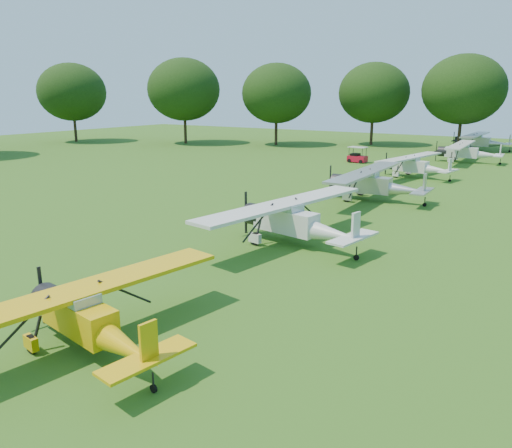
{
  "coord_description": "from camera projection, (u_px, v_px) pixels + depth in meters",
  "views": [
    {
      "loc": [
        12.5,
        -17.58,
        7.55
      ],
      "look_at": [
        -0.35,
        2.15,
        1.4
      ],
      "focal_mm": 35.0,
      "sensor_mm": 36.0,
      "label": 1
    }
  ],
  "objects": [
    {
      "name": "aircraft_7",
      "position": [
        480.0,
        140.0,
        68.37
      ],
      "size": [
        7.65,
        12.15,
        2.4
      ],
      "rotation": [
        0.0,
        0.0,
        -0.02
      ],
      "color": "#B4B3B8",
      "rests_on": "ground"
    },
    {
      "name": "aircraft_4",
      "position": [
        374.0,
        182.0,
        36.02
      ],
      "size": [
        7.46,
        11.86,
        2.34
      ],
      "rotation": [
        0.0,
        0.0,
        0.03
      ],
      "color": "#B4B3B8",
      "rests_on": "ground"
    },
    {
      "name": "aircraft_3",
      "position": [
        294.0,
        219.0,
        25.42
      ],
      "size": [
        7.56,
        11.97,
        2.35
      ],
      "rotation": [
        0.0,
        0.0,
        -0.16
      ],
      "color": "silver",
      "rests_on": "ground"
    },
    {
      "name": "aircraft_6",
      "position": [
        467.0,
        151.0,
        56.3
      ],
      "size": [
        7.22,
        11.49,
        2.26
      ],
      "rotation": [
        0.0,
        0.0,
        0.05
      ],
      "color": "silver",
      "rests_on": "ground"
    },
    {
      "name": "aircraft_2",
      "position": [
        87.0,
        316.0,
        14.77
      ],
      "size": [
        6.48,
        10.27,
        2.02
      ],
      "rotation": [
        0.0,
        0.0,
        -0.16
      ],
      "color": "#DBA909",
      "rests_on": "ground"
    },
    {
      "name": "ground",
      "position": [
        237.0,
        265.0,
        22.76
      ],
      "size": [
        160.0,
        160.0,
        0.0
      ],
      "primitive_type": "plane",
      "color": "#224E13",
      "rests_on": "ground"
    },
    {
      "name": "aircraft_5",
      "position": [
        416.0,
        165.0,
        46.13
      ],
      "size": [
        6.74,
        10.67,
        2.1
      ],
      "rotation": [
        0.0,
        0.0,
        -0.17
      ],
      "color": "silver",
      "rests_on": "ground"
    },
    {
      "name": "tree_belt",
      "position": [
        314.0,
        81.0,
        18.98
      ],
      "size": [
        137.36,
        130.27,
        14.52
      ],
      "color": "black",
      "rests_on": "ground"
    },
    {
      "name": "golf_cart",
      "position": [
        357.0,
        157.0,
        56.59
      ],
      "size": [
        2.17,
        1.44,
        1.77
      ],
      "rotation": [
        0.0,
        0.0,
        -0.07
      ],
      "color": "red",
      "rests_on": "ground"
    }
  ]
}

